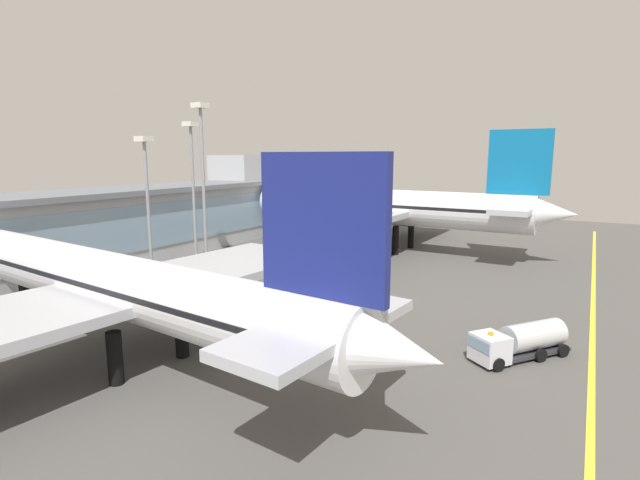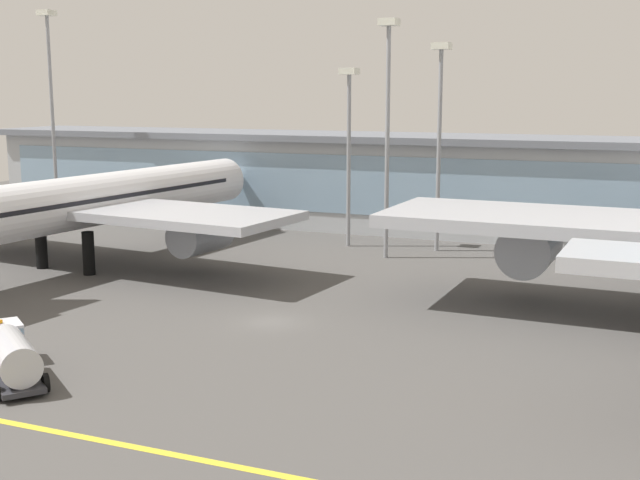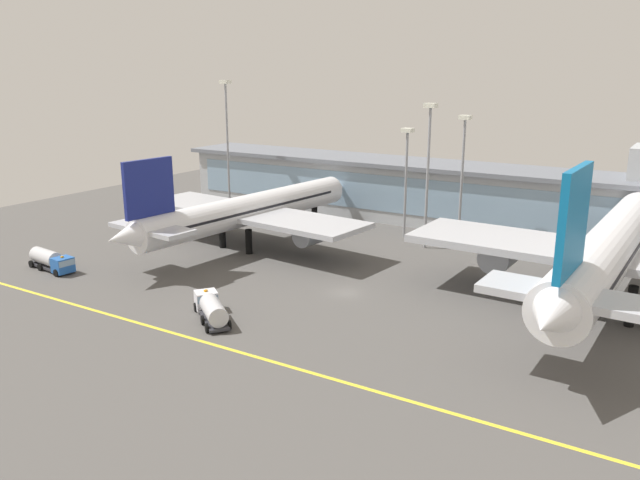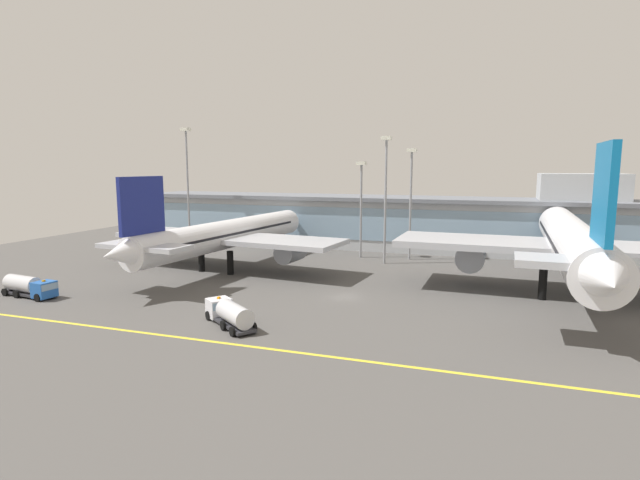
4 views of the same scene
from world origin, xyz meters
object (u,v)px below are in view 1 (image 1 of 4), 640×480
airliner_near_left (123,288)px  apron_light_mast_far_east (147,184)px  airliner_near_right (385,208)px  apron_light_mast_centre (193,171)px  fuel_tanker_truck (518,341)px  apron_light_mast_west (203,164)px

airliner_near_left → apron_light_mast_far_east: 28.31m
airliner_near_left → airliner_near_right: bearing=-84.6°
apron_light_mast_centre → fuel_tanker_truck: bearing=-105.2°
fuel_tanker_truck → apron_light_mast_west: size_ratio=0.37×
airliner_near_right → apron_light_mast_far_east: bearing=62.6°
airliner_near_left → airliner_near_right: airliner_near_right is taller
apron_light_mast_west → apron_light_mast_centre: size_ratio=1.10×
airliner_near_left → airliner_near_right: (55.10, -0.40, 1.38)m
fuel_tanker_truck → apron_light_mast_far_east: 48.74m
apron_light_mast_west → airliner_near_right: bearing=-27.0°
fuel_tanker_truck → apron_light_mast_west: (9.34, 42.68, 13.96)m
airliner_near_left → apron_light_mast_west: bearing=-54.1°
airliner_near_right → fuel_tanker_truck: size_ratio=7.04×
airliner_near_left → fuel_tanker_truck: bearing=-144.3°
fuel_tanker_truck → apron_light_mast_centre: (13.14, 48.33, 12.81)m
airliner_near_right → fuel_tanker_truck: airliner_near_right is taller
apron_light_mast_west → apron_light_mast_centre: 6.91m
apron_light_mast_west → apron_light_mast_far_east: size_ratio=1.24×
apron_light_mast_west → airliner_near_left: bearing=-149.9°
airliner_near_left → fuel_tanker_truck: (16.07, -27.97, -4.63)m
airliner_near_right → apron_light_mast_west: bearing=64.6°
fuel_tanker_truck → apron_light_mast_far_east: apron_light_mast_far_east is taller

